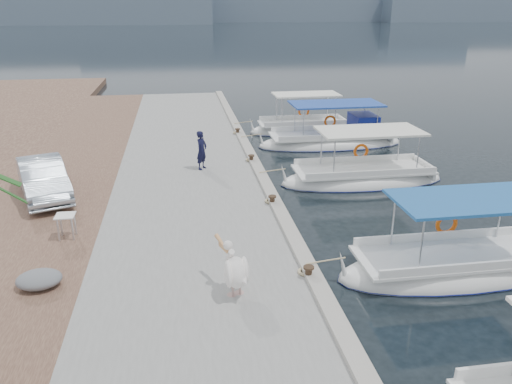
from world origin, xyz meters
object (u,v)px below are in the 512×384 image
at_px(fishing_caique_e, 302,130).
at_px(parked_car, 43,179).
at_px(pelican, 235,270).
at_px(fishing_caique_d, 332,142).
at_px(fisherman, 202,150).
at_px(fishing_caique_c, 362,179).
at_px(fishing_caique_b, 452,269).

relative_size(fishing_caique_e, parked_car, 1.49).
bearing_deg(parked_car, pelican, -70.98).
distance_m(fishing_caique_e, pelican, 18.45).
bearing_deg(pelican, fishing_caique_d, 64.60).
xyz_separation_m(fishing_caique_e, fisherman, (-6.21, -7.59, 1.19)).
bearing_deg(fishing_caique_d, pelican, -115.40).
height_order(fishing_caique_e, fisherman, fishing_caique_e).
height_order(fishing_caique_c, parked_car, fishing_caique_c).
distance_m(fishing_caique_b, fishing_caique_c, 7.65).
relative_size(fishing_caique_b, parked_car, 1.58).
xyz_separation_m(fishing_caique_c, fishing_caique_d, (0.49, 5.84, 0.06)).
xyz_separation_m(fishing_caique_c, parked_car, (-12.38, -1.08, 1.06)).
relative_size(fishing_caique_b, fishing_caique_d, 0.85).
bearing_deg(fisherman, parked_car, 146.19).
height_order(fishing_caique_c, pelican, fishing_caique_c).
bearing_deg(fisherman, fishing_caique_d, -23.43).
xyz_separation_m(fishing_caique_b, fisherman, (-6.42, 8.93, 1.19)).
distance_m(fishing_caique_b, parked_car, 13.88).
bearing_deg(fishing_caique_e, pelican, -108.84).
bearing_deg(parked_car, fishing_caique_e, 19.82).
relative_size(fishing_caique_e, fisherman, 3.82).
bearing_deg(fishing_caique_c, fishing_caique_e, 92.57).
height_order(fishing_caique_e, parked_car, fishing_caique_e).
bearing_deg(fishing_caique_c, pelican, -126.55).
distance_m(pelican, parked_car, 9.61).
distance_m(pelican, fisherman, 9.85).
xyz_separation_m(fishing_caique_d, parked_car, (-12.87, -6.92, 1.00)).
xyz_separation_m(fishing_caique_d, fishing_caique_e, (-0.89, 3.03, -0.06)).
height_order(pelican, fisherman, fisherman).
xyz_separation_m(fishing_caique_d, pelican, (-6.84, -14.40, 0.96)).
height_order(fishing_caique_d, pelican, fishing_caique_d).
xyz_separation_m(pelican, fisherman, (-0.27, 9.84, 0.17)).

